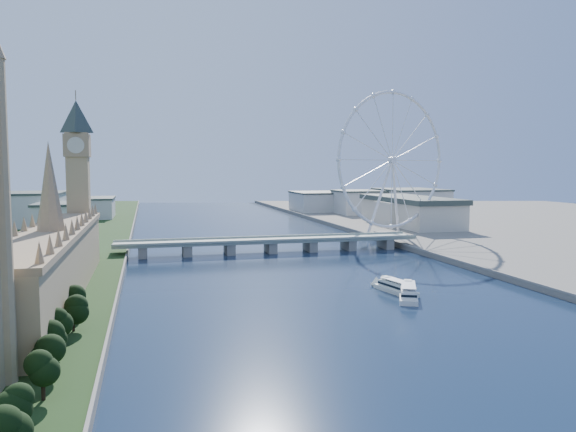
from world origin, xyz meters
name	(u,v)px	position (x,y,z in m)	size (l,w,h in m)	color
tree_row	(40,378)	(-113.00, 50.00, 9.31)	(7.72, 167.72, 20.33)	black
parliament_range	(52,264)	(-128.00, 170.00, 18.48)	(24.00, 200.00, 70.00)	tan
big_ben	(78,159)	(-128.00, 278.00, 66.57)	(20.02, 20.02, 110.00)	tan
westminster_bridge	(270,243)	(0.00, 300.00, 6.63)	(220.00, 22.00, 9.50)	gray
london_eye	(392,161)	(119.98, 355.08, 67.52)	(113.60, 39.12, 124.30)	silver
county_hall	(410,228)	(175.00, 430.00, 0.00)	(54.00, 144.00, 35.00)	beige
city_skyline	(256,205)	(39.22, 560.08, 16.96)	(505.00, 280.00, 32.00)	beige
tour_boat_near	(396,293)	(31.27, 154.86, 0.00)	(7.89, 30.81, 6.82)	white
tour_boat_far	(408,299)	(31.24, 141.42, 0.00)	(8.44, 32.88, 7.30)	silver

